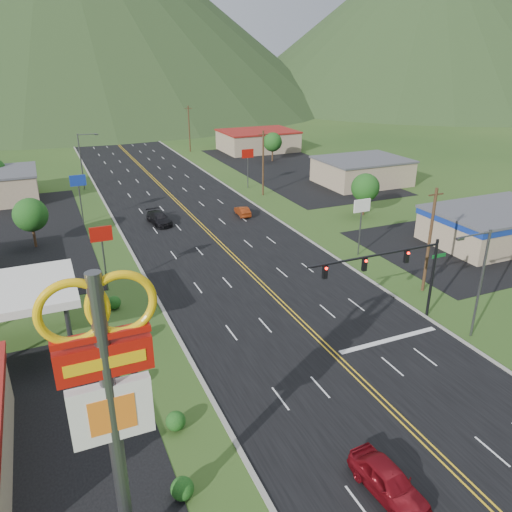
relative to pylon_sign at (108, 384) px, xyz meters
name	(u,v)px	position (x,y,z in m)	size (l,w,h in m)	color
ground	(451,468)	(17.00, -2.00, -9.30)	(500.00, 500.00, 0.00)	#234217
road	(451,468)	(17.00, -2.00, -9.30)	(20.00, 460.00, 0.04)	black
pylon_sign	(108,384)	(0.00, 0.00, 0.00)	(4.32, 0.60, 14.00)	#59595E
traffic_signal	(395,266)	(23.48, 12.00, -3.97)	(13.10, 0.43, 7.00)	black
streetlight_east	(479,277)	(28.18, 8.00, -4.12)	(3.28, 0.25, 9.00)	#59595E
streetlight_west	(83,158)	(5.32, 68.00, -4.12)	(3.28, 0.25, 9.00)	#59595E
gas_canopy	(3,294)	(-5.00, 20.00, -4.43)	(10.00, 8.00, 5.30)	white
building_east_near	(495,224)	(47.00, 23.00, -7.03)	(15.40, 10.40, 4.10)	tan
building_east_mid	(362,171)	(49.00, 53.00, -7.14)	(14.40, 11.40, 4.30)	tan
building_east_far	(258,141)	(45.00, 88.00, -7.04)	(16.40, 12.40, 4.50)	tan
pole_sign_west_a	(102,241)	(3.00, 28.00, -4.25)	(2.00, 0.18, 6.40)	#59595E
pole_sign_west_b	(78,185)	(3.00, 50.00, -4.25)	(2.00, 0.18, 6.40)	#59595E
pole_sign_east_a	(362,211)	(30.00, 26.00, -4.25)	(2.00, 0.18, 6.40)	#59595E
pole_sign_east_b	(248,158)	(30.00, 58.00, -4.25)	(2.00, 0.18, 6.40)	#59595E
tree_west_a	(30,215)	(-3.00, 43.00, -5.41)	(3.84, 3.84, 5.82)	#382314
tree_east_a	(365,188)	(39.00, 38.00, -5.41)	(3.84, 3.84, 5.82)	#382314
tree_east_b	(273,142)	(43.00, 76.00, -5.41)	(3.84, 3.84, 5.82)	#382314
utility_pole_a	(430,240)	(30.50, 16.00, -4.17)	(1.60, 0.28, 10.00)	#382314
utility_pole_b	(263,163)	(30.50, 53.00, -4.17)	(1.60, 0.28, 10.00)	#382314
utility_pole_c	(189,128)	(30.50, 93.00, -4.17)	(1.60, 0.28, 10.00)	#382314
utility_pole_d	(150,110)	(30.50, 133.00, -4.17)	(1.60, 0.28, 10.00)	#382314
mountain_ne	(429,16)	(164.84, 174.19, 25.70)	(180.00, 180.00, 70.00)	#203B1A
car_red_near	(388,481)	(12.71, -1.96, -8.48)	(1.93, 4.81, 1.64)	maroon
car_dark_mid	(159,219)	(12.11, 45.39, -8.54)	(2.14, 5.26, 1.53)	black
car_red_far	(243,211)	(23.49, 44.32, -8.66)	(1.35, 3.86, 1.27)	maroon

